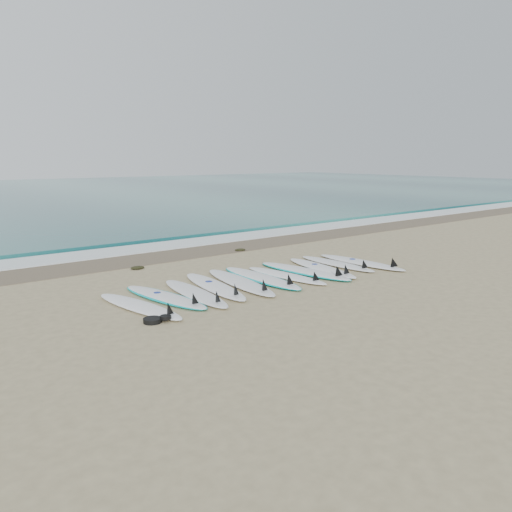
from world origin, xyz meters
TOP-DOWN VIEW (x-y plane):
  - ground at (0.00, 0.00)m, footprint 120.00×120.00m
  - wet_sand_band at (0.00, 4.10)m, footprint 120.00×1.80m
  - foam_band at (0.00, 5.50)m, footprint 120.00×1.40m
  - wave_crest at (0.00, 7.00)m, footprint 120.00×1.00m
  - surfboard_0 at (-3.19, -0.25)m, footprint 0.95×2.57m
  - surfboard_1 at (-2.51, 0.05)m, footprint 1.01×2.60m
  - surfboard_2 at (-1.90, -0.11)m, footprint 0.74×2.65m
  - surfboard_3 at (-1.28, 0.10)m, footprint 0.93×2.79m
  - surfboard_4 at (-0.63, 0.05)m, footprint 0.96×2.93m
  - surfboard_5 at (0.01, 0.11)m, footprint 0.72×2.79m
  - surfboard_6 at (0.63, -0.10)m, footprint 0.77×2.51m
  - surfboard_7 at (1.29, 0.00)m, footprint 1.01×2.87m
  - surfboard_8 at (1.87, -0.02)m, footprint 0.94×2.73m
  - surfboard_9 at (2.57, 0.08)m, footprint 0.53×2.53m
  - surfboard_10 at (3.19, -0.21)m, footprint 0.71×2.80m
  - seaweed_near at (-1.76, 2.98)m, footprint 0.36×0.28m
  - seaweed_far at (1.78, 3.38)m, footprint 0.35×0.27m
  - leash_coil at (-3.33, -1.12)m, footprint 0.46×0.36m

SIDE VIEW (x-z plane):
  - ground at x=0.00m, z-range 0.00..0.00m
  - wet_sand_band at x=0.00m, z-range 0.00..0.01m
  - foam_band at x=0.00m, z-range 0.00..0.04m
  - seaweed_far at x=1.78m, z-range 0.00..0.07m
  - seaweed_near at x=-1.76m, z-range 0.00..0.07m
  - surfboard_1 at x=-2.51m, z-range -0.11..0.21m
  - leash_coil at x=-3.33m, z-range -0.01..0.10m
  - wave_crest at x=0.00m, z-range 0.00..0.10m
  - surfboard_5 at x=0.01m, z-range -0.12..0.23m
  - surfboard_7 at x=1.29m, z-range -0.13..0.23m
  - surfboard_6 at x=0.63m, z-range -0.10..0.21m
  - surfboard_0 at x=-3.19m, z-range -0.11..0.22m
  - surfboard_9 at x=2.57m, z-range -0.11..0.22m
  - surfboard_2 at x=-1.90m, z-range -0.11..0.23m
  - surfboard_8 at x=1.87m, z-range -0.11..0.23m
  - surfboard_3 at x=-1.28m, z-range -0.11..0.24m
  - surfboard_10 at x=3.19m, z-range -0.12..0.24m
  - surfboard_4 at x=-0.63m, z-range -0.12..0.25m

